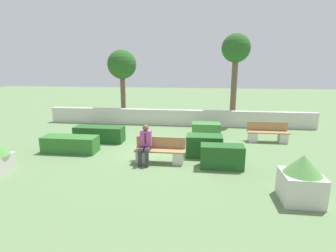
% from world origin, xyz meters
% --- Properties ---
extents(ground_plane, '(60.00, 60.00, 0.00)m').
position_xyz_m(ground_plane, '(0.00, 0.00, 0.00)').
color(ground_plane, '#607F51').
extents(perimeter_wall, '(14.95, 0.30, 0.89)m').
position_xyz_m(perimeter_wall, '(0.00, 4.62, 0.44)').
color(perimeter_wall, beige).
rests_on(perimeter_wall, ground_plane).
extents(bench_front, '(1.75, 0.48, 0.87)m').
position_xyz_m(bench_front, '(-0.08, -1.29, 0.33)').
color(bench_front, '#A37A4C').
rests_on(bench_front, ground_plane).
extents(bench_left_side, '(1.76, 0.49, 0.87)m').
position_xyz_m(bench_left_side, '(4.28, 1.83, 0.33)').
color(bench_left_side, '#A37A4C').
rests_on(bench_left_side, ground_plane).
extents(person_seated_man, '(0.38, 0.64, 1.35)m').
position_xyz_m(person_seated_man, '(-0.57, -1.43, 0.75)').
color(person_seated_man, '#333338').
rests_on(person_seated_man, ground_plane).
extents(hedge_block_near_left, '(1.32, 0.78, 0.67)m').
position_xyz_m(hedge_block_near_left, '(1.57, 2.31, 0.34)').
color(hedge_block_near_left, '#3D7A38').
rests_on(hedge_block_near_left, ground_plane).
extents(hedge_block_near_right, '(2.18, 0.72, 0.68)m').
position_xyz_m(hedge_block_near_right, '(-3.16, 0.93, 0.34)').
color(hedge_block_near_right, '#235623').
rests_on(hedge_block_near_right, ground_plane).
extents(hedge_block_mid_left, '(1.32, 0.76, 0.80)m').
position_xyz_m(hedge_block_mid_left, '(1.46, -0.43, 0.40)').
color(hedge_block_mid_left, '#235623').
rests_on(hedge_block_mid_left, ground_plane).
extents(hedge_block_mid_right, '(2.12, 0.77, 0.63)m').
position_xyz_m(hedge_block_mid_right, '(-3.75, -0.60, 0.31)').
color(hedge_block_mid_right, '#33702D').
rests_on(hedge_block_mid_right, ground_plane).
extents(hedge_block_far_left, '(1.41, 0.61, 0.78)m').
position_xyz_m(hedge_block_far_left, '(2.03, -1.52, 0.39)').
color(hedge_block_far_left, '#235623').
rests_on(hedge_block_far_left, ground_plane).
extents(planter_corner_left, '(0.94, 0.94, 1.21)m').
position_xyz_m(planter_corner_left, '(3.81, -3.51, 0.60)').
color(planter_corner_left, beige).
rests_on(planter_corner_left, ground_plane).
extents(tree_leftmost, '(1.71, 1.71, 4.24)m').
position_xyz_m(tree_leftmost, '(-3.42, 5.57, 3.30)').
color(tree_leftmost, brown).
rests_on(tree_leftmost, ground_plane).
extents(tree_center_left, '(1.58, 1.58, 5.05)m').
position_xyz_m(tree_center_left, '(3.13, 5.43, 4.04)').
color(tree_center_left, brown).
rests_on(tree_center_left, ground_plane).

